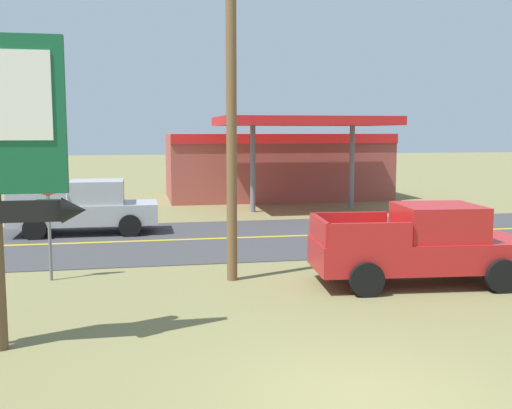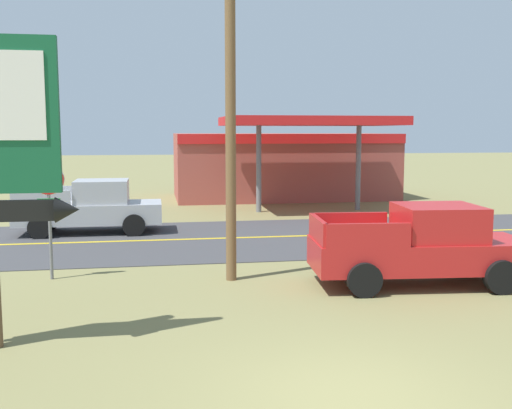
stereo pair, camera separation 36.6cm
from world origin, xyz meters
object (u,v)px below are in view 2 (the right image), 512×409
Objects in this scene: utility_pole at (230,73)px; gas_station at (284,163)px; pickup_red_parked_on_lawn at (422,246)px; pickup_silver_on_road at (92,207)px; stop_sign at (49,200)px.

utility_pole reaches higher than gas_station.
pickup_red_parked_on_lawn is 1.03× the size of pickup_silver_on_road.
stop_sign is 5.53m from utility_pole.
pickup_red_parked_on_lawn is at bearing -46.47° from pickup_silver_on_road.
gas_station is at bearing 60.80° from stop_sign.
utility_pole reaches higher than stop_sign.
gas_station is at bearing 47.79° from pickup_silver_on_road.
gas_station is (9.79, 17.52, -0.08)m from stop_sign.
gas_station is 19.63m from pickup_red_parked_on_lawn.
pickup_silver_on_road is at bearing 133.53° from pickup_red_parked_on_lawn.
pickup_red_parked_on_lawn is (-0.78, -19.59, -0.98)m from gas_station.
gas_station reaches higher than pickup_red_parked_on_lawn.
pickup_silver_on_road is at bearing -132.21° from gas_station.
utility_pole is 1.87× the size of pickup_silver_on_road.
gas_station is 2.24× the size of pickup_red_parked_on_lawn.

